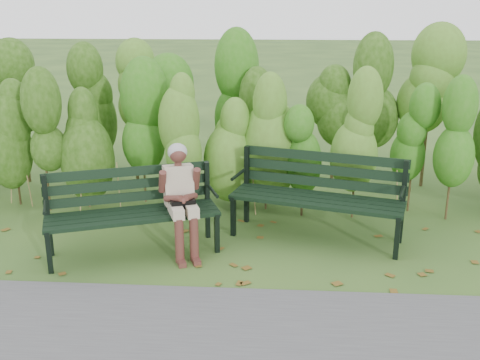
{
  "coord_description": "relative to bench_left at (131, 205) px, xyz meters",
  "views": [
    {
      "loc": [
        0.43,
        -5.99,
        2.75
      ],
      "look_at": [
        0.0,
        0.35,
        0.75
      ],
      "focal_mm": 42.0,
      "sensor_mm": 36.0,
      "label": 1
    }
  ],
  "objects": [
    {
      "name": "leaf_litter",
      "position": [
        1.06,
        -0.07,
        -0.56
      ],
      "size": [
        5.62,
        2.18,
        0.01
      ],
      "color": "brown",
      "rests_on": "ground"
    },
    {
      "name": "hedge_band",
      "position": [
        1.21,
        1.94,
        0.69
      ],
      "size": [
        11.04,
        1.67,
        2.42
      ],
      "color": "#47381E",
      "rests_on": "ground"
    },
    {
      "name": "ground",
      "position": [
        1.21,
        0.08,
        -0.57
      ],
      "size": [
        80.0,
        80.0,
        0.0
      ],
      "primitive_type": "plane",
      "color": "#2E4E20"
    },
    {
      "name": "seated_woman",
      "position": [
        0.57,
        0.01,
        0.16
      ],
      "size": [
        0.54,
        0.74,
        1.26
      ],
      "color": "#C0B397",
      "rests_on": "ground"
    },
    {
      "name": "bench_right",
      "position": [
        2.16,
        0.58,
        0.04
      ],
      "size": [
        2.15,
        1.21,
        1.02
      ],
      "color": "black",
      "rests_on": "ground"
    },
    {
      "name": "bench_left",
      "position": [
        0.0,
        0.0,
        0.0
      ],
      "size": [
        2.02,
        1.25,
        0.96
      ],
      "color": "black",
      "rests_on": "ground"
    }
  ]
}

